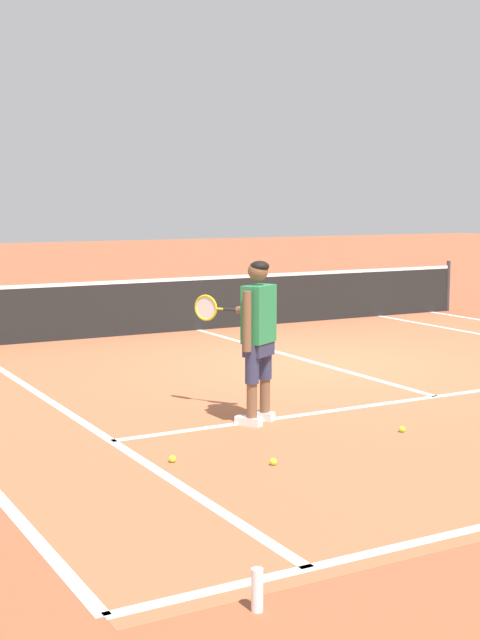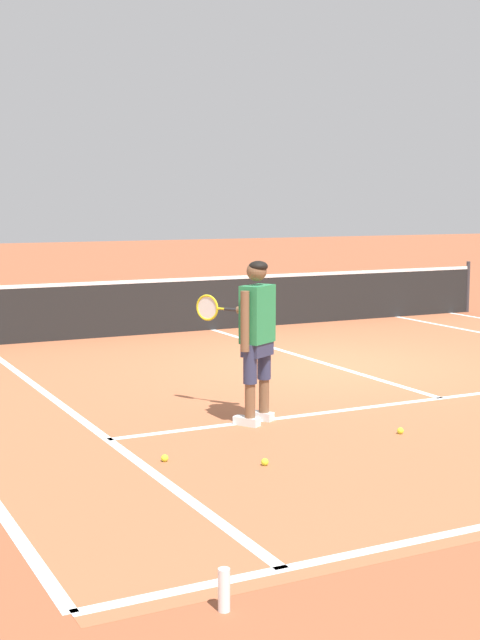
{
  "view_description": "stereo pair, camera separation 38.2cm",
  "coord_description": "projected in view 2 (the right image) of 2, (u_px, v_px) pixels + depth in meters",
  "views": [
    {
      "loc": [
        -7.13,
        -10.47,
        2.32
      ],
      "look_at": [
        -2.5,
        -2.13,
        1.05
      ],
      "focal_mm": 50.15,
      "sensor_mm": 36.0,
      "label": 1
    },
    {
      "loc": [
        -6.79,
        -10.65,
        2.32
      ],
      "look_at": [
        -2.5,
        -2.13,
        1.05
      ],
      "focal_mm": 50.15,
      "sensor_mm": 36.0,
      "label": 2
    }
  ],
  "objects": [
    {
      "name": "tennis_ball_near_feet",
      "position": [
        265.0,
        462.0,
        7.89
      ],
      "size": [
        0.07,
        0.07,
        0.07
      ],
      "primitive_type": "sphere",
      "color": "#CCE02D",
      "rests_on": "ground"
    },
    {
      "name": "water_bottle",
      "position": [
        224.0,
        590.0,
        5.07
      ],
      "size": [
        0.07,
        0.07,
        0.25
      ],
      "primitive_type": "cylinder",
      "color": "white",
      "rests_on": "ground"
    },
    {
      "name": "line_centre_service",
      "position": [
        303.0,
        357.0,
        13.41
      ],
      "size": [
        0.1,
        6.4,
        0.01
      ],
      "primitive_type": "cube",
      "color": "white",
      "rests_on": "ground"
    },
    {
      "name": "line_singles_left",
      "position": [
        67.0,
        409.0,
        10.04
      ],
      "size": [
        0.1,
        9.88,
        0.01
      ],
      "primitive_type": "cube",
      "color": "white",
      "rests_on": "ground"
    },
    {
      "name": "tennis_net",
      "position": [
        213.0,
        303.0,
        16.18
      ],
      "size": [
        11.96,
        0.08,
        1.07
      ],
      "color": "#333338",
      "rests_on": "ground"
    },
    {
      "name": "tennis_ball_mid_court",
      "position": [
        400.0,
        431.0,
        8.96
      ],
      "size": [
        0.07,
        0.07,
        0.07
      ],
      "primitive_type": "sphere",
      "color": "#CCE02D",
      "rests_on": "ground"
    },
    {
      "name": "line_service",
      "position": [
        441.0,
        398.0,
        10.58
      ],
      "size": [
        8.23,
        0.1,
        0.01
      ],
      "primitive_type": "cube",
      "color": "white",
      "rests_on": "ground"
    },
    {
      "name": "tennis_player",
      "position": [
        255.0,
        330.0,
        9.3
      ],
      "size": [
        0.55,
        1.22,
        1.71
      ],
      "color": "white",
      "rests_on": "ground"
    },
    {
      "name": "ground_plane",
      "position": [
        329.0,
        365.0,
        12.76
      ],
      "size": [
        80.0,
        80.0,
        0.0
      ],
      "primitive_type": "plane",
      "color": "#9E5133"
    },
    {
      "name": "tennis_ball_by_baseline",
      "position": [
        165.0,
        458.0,
        8.01
      ],
      "size": [
        0.07,
        0.07,
        0.07
      ],
      "primitive_type": "sphere",
      "color": "#CCE02D",
      "rests_on": "ground"
    },
    {
      "name": "court_inner_surface",
      "position": [
        369.0,
        377.0,
        11.87
      ],
      "size": [
        10.98,
        10.28,
        0.0
      ],
      "primitive_type": "cube",
      "color": "#B2603D",
      "rests_on": "ground"
    }
  ]
}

